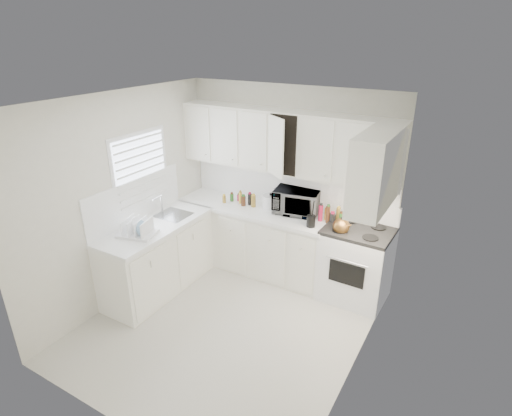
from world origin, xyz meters
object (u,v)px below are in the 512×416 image
Objects in this scene: rice_cooker at (270,201)px; utensil_crock at (311,213)px; dish_rack at (137,226)px; tea_kettle at (341,225)px; microwave at (297,199)px; stove at (357,254)px.

utensil_crock is (0.72, -0.27, 0.07)m from rice_cooker.
rice_cooker is 0.51× the size of dish_rack.
tea_kettle is 2.46m from dish_rack.
microwave is (-0.73, 0.29, 0.09)m from tea_kettle.
stove reaches higher than dish_rack.
stove is 1.36m from rice_cooker.
utensil_crock is 2.13m from dish_rack.
tea_kettle is at bearing -24.52° from rice_cooker.
utensil_crock is at bearing -51.38° from microwave.
dish_rack is (-1.00, -1.53, 0.01)m from rice_cooker.
utensil_crock reaches higher than dish_rack.
dish_rack is (-1.72, -1.25, -0.06)m from utensil_crock.
rice_cooker is at bearing 174.51° from microwave.
microwave is (-0.91, 0.13, 0.52)m from stove.
utensil_crock is (0.34, -0.30, -0.02)m from microwave.
tea_kettle reaches higher than rice_cooker.
dish_rack is at bearing -141.33° from microwave.
microwave is at bearing 173.39° from stove.
utensil_crock reaches higher than tea_kettle.
stove is at bearing -15.76° from rice_cooker.
microwave is at bearing 138.36° from utensil_crock.
utensil_crock is at bearing -161.70° from stove.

